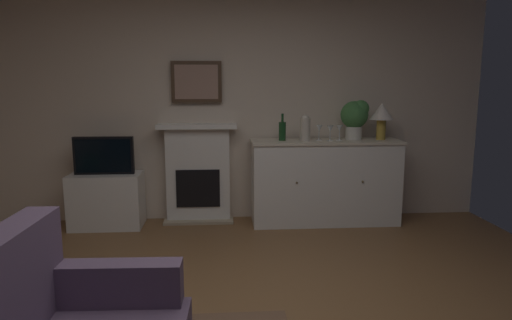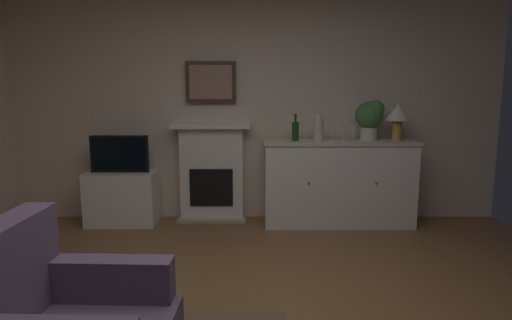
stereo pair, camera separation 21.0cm
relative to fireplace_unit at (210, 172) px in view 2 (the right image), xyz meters
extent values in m
cube|color=beige|center=(0.47, 0.13, 0.84)|extent=(5.56, 0.06, 2.78)
cube|color=white|center=(0.00, 0.01, -0.02)|extent=(0.70, 0.18, 1.05)
cube|color=tan|center=(0.00, -0.09, -0.53)|extent=(0.77, 0.20, 0.03)
cube|color=black|center=(0.00, -0.09, -0.16)|extent=(0.48, 0.02, 0.42)
cube|color=white|center=(0.00, -0.02, 0.53)|extent=(0.87, 0.27, 0.05)
cube|color=#473323|center=(0.00, 0.05, 1.00)|extent=(0.55, 0.03, 0.45)
cube|color=#9E7A6B|center=(0.00, 0.03, 1.00)|extent=(0.47, 0.01, 0.37)
cube|color=white|center=(1.40, -0.18, -0.10)|extent=(1.60, 0.45, 0.90)
cube|color=beige|center=(1.40, -0.18, 0.36)|extent=(1.63, 0.48, 0.03)
sphere|color=brown|center=(1.05, -0.41, -0.04)|extent=(0.02, 0.02, 0.02)
sphere|color=brown|center=(1.75, -0.41, -0.04)|extent=(0.02, 0.02, 0.02)
cylinder|color=#B79338|center=(2.01, -0.18, 0.49)|extent=(0.10, 0.10, 0.22)
cone|color=silver|center=(2.01, -0.18, 0.69)|extent=(0.26, 0.26, 0.18)
cylinder|color=#193F1E|center=(0.92, -0.18, 0.48)|extent=(0.08, 0.08, 0.20)
cylinder|color=#193F1E|center=(0.92, -0.18, 0.62)|extent=(0.03, 0.03, 0.09)
cylinder|color=silver|center=(1.32, -0.19, 0.38)|extent=(0.06, 0.06, 0.00)
cylinder|color=silver|center=(1.32, -0.19, 0.43)|extent=(0.01, 0.01, 0.09)
cone|color=silver|center=(1.32, -0.19, 0.51)|extent=(0.07, 0.07, 0.07)
cylinder|color=silver|center=(1.43, -0.24, 0.38)|extent=(0.06, 0.06, 0.00)
cylinder|color=silver|center=(1.43, -0.24, 0.43)|extent=(0.01, 0.01, 0.09)
cone|color=silver|center=(1.43, -0.24, 0.51)|extent=(0.07, 0.07, 0.07)
cylinder|color=silver|center=(1.54, -0.20, 0.38)|extent=(0.06, 0.06, 0.00)
cylinder|color=silver|center=(1.54, -0.20, 0.43)|extent=(0.01, 0.01, 0.09)
cone|color=silver|center=(1.54, -0.20, 0.51)|extent=(0.07, 0.07, 0.07)
cylinder|color=beige|center=(1.16, -0.23, 0.50)|extent=(0.11, 0.11, 0.24)
sphere|color=beige|center=(1.16, -0.23, 0.62)|extent=(0.08, 0.08, 0.08)
cube|color=white|center=(-0.98, -0.16, -0.26)|extent=(0.75, 0.42, 0.59)
cube|color=black|center=(-0.98, -0.18, 0.24)|extent=(0.62, 0.06, 0.40)
cube|color=black|center=(-0.98, -0.22, 0.24)|extent=(0.57, 0.01, 0.35)
cylinder|color=beige|center=(1.72, -0.13, 0.45)|extent=(0.18, 0.18, 0.14)
sphere|color=#3D753D|center=(1.72, -0.13, 0.65)|extent=(0.30, 0.30, 0.30)
sphere|color=#3D753D|center=(1.78, -0.16, 0.72)|extent=(0.18, 0.18, 0.18)
cube|color=#604C66|center=(-0.63, -3.10, 0.12)|extent=(0.19, 0.77, 0.50)
cube|color=#604C66|center=(-0.29, -2.79, -0.02)|extent=(0.72, 0.16, 0.22)
camera|label=1|loc=(0.29, -4.98, 0.98)|focal=31.62mm
camera|label=2|loc=(0.50, -4.99, 0.98)|focal=31.62mm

